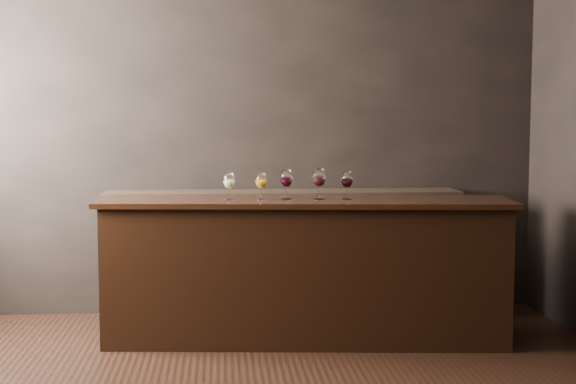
{
  "coord_description": "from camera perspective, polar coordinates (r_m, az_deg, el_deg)",
  "views": [
    {
      "loc": [
        -0.03,
        -4.1,
        1.54
      ],
      "look_at": [
        0.44,
        1.33,
        1.04
      ],
      "focal_mm": 50.0,
      "sensor_mm": 36.0,
      "label": 1
    }
  ],
  "objects": [
    {
      "name": "bar_top",
      "position": [
        5.49,
        1.25,
        -0.7
      ],
      "size": [
        2.86,
        0.93,
        0.04
      ],
      "primitive_type": "cube",
      "rotation": [
        0.0,
        0.0,
        -0.1
      ],
      "color": "black",
      "rests_on": "bar_counter"
    },
    {
      "name": "glass_amber",
      "position": [
        5.47,
        -1.94,
        0.77
      ],
      "size": [
        0.08,
        0.08,
        0.18
      ],
      "color": "white",
      "rests_on": "bar_top"
    },
    {
      "name": "room_shell",
      "position": [
        4.23,
        -7.77,
        8.89
      ],
      "size": [
        5.02,
        4.52,
        2.81
      ],
      "color": "black",
      "rests_on": "ground"
    },
    {
      "name": "glass_red_c",
      "position": [
        5.5,
        4.22,
        0.86
      ],
      "size": [
        0.08,
        0.08,
        0.19
      ],
      "color": "white",
      "rests_on": "bar_top"
    },
    {
      "name": "glass_white",
      "position": [
        5.45,
        -4.22,
        0.77
      ],
      "size": [
        0.08,
        0.08,
        0.19
      ],
      "color": "white",
      "rests_on": "bar_top"
    },
    {
      "name": "glass_red_a",
      "position": [
        5.48,
        -0.11,
        0.94
      ],
      "size": [
        0.09,
        0.09,
        0.21
      ],
      "color": "white",
      "rests_on": "bar_top"
    },
    {
      "name": "back_bar_shelf",
      "position": [
        6.24,
        -0.34,
        -4.43
      ],
      "size": [
        2.73,
        0.4,
        0.98
      ],
      "primitive_type": "cube",
      "color": "black",
      "rests_on": "ground"
    },
    {
      "name": "glass_red_b",
      "position": [
        5.47,
        2.22,
        0.99
      ],
      "size": [
        0.09,
        0.09,
        0.21
      ],
      "color": "white",
      "rests_on": "bar_top"
    },
    {
      "name": "bar_counter",
      "position": [
        5.56,
        1.24,
        -5.77
      ],
      "size": [
        2.77,
        0.85,
        0.95
      ],
      "primitive_type": "cube",
      "rotation": [
        0.0,
        0.0,
        -0.1
      ],
      "color": "black",
      "rests_on": "ground"
    }
  ]
}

